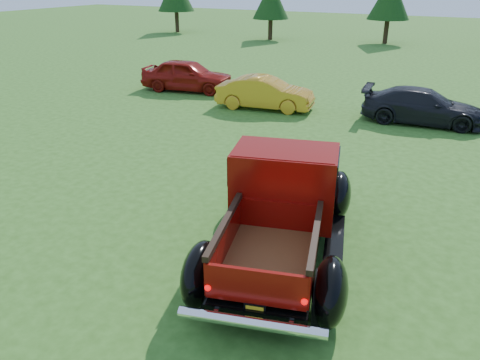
{
  "coord_description": "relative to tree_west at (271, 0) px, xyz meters",
  "views": [
    {
      "loc": [
        4.42,
        -8.09,
        5.03
      ],
      "look_at": [
        0.12,
        0.2,
        0.91
      ],
      "focal_mm": 35.0,
      "sensor_mm": 36.0,
      "label": 1
    }
  ],
  "objects": [
    {
      "name": "ground",
      "position": [
        12.0,
        -29.0,
        -3.11
      ],
      "size": [
        120.0,
        120.0,
        0.0
      ],
      "primitive_type": "plane",
      "color": "#2E5618",
      "rests_on": "ground"
    },
    {
      "name": "tree_west",
      "position": [
        0.0,
        0.0,
        0.0
      ],
      "size": [
        2.94,
        2.94,
        4.6
      ],
      "color": "#332114",
      "rests_on": "ground"
    },
    {
      "name": "pickup_truck",
      "position": [
        13.39,
        -29.39,
        -2.14
      ],
      "size": [
        3.67,
        5.81,
        2.04
      ],
      "rotation": [
        0.0,
        0.0,
        0.25
      ],
      "color": "black",
      "rests_on": "ground"
    },
    {
      "name": "show_car_red",
      "position": [
        4.18,
        -18.83,
        -2.39
      ],
      "size": [
        4.48,
        2.45,
        1.44
      ],
      "primitive_type": "imported",
      "rotation": [
        0.0,
        0.0,
        1.76
      ],
      "color": "maroon",
      "rests_on": "ground"
    },
    {
      "name": "show_car_yellow",
      "position": [
        8.74,
        -20.09,
        -2.47
      ],
      "size": [
        4.04,
        1.93,
        1.28
      ],
      "primitive_type": "imported",
      "rotation": [
        0.0,
        0.0,
        1.72
      ],
      "color": "orange",
      "rests_on": "ground"
    },
    {
      "name": "show_car_grey",
      "position": [
        14.67,
        -19.27,
        -2.48
      ],
      "size": [
        4.45,
        2.11,
        1.25
      ],
      "primitive_type": "imported",
      "rotation": [
        0.0,
        0.0,
        1.65
      ],
      "color": "black",
      "rests_on": "ground"
    }
  ]
}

